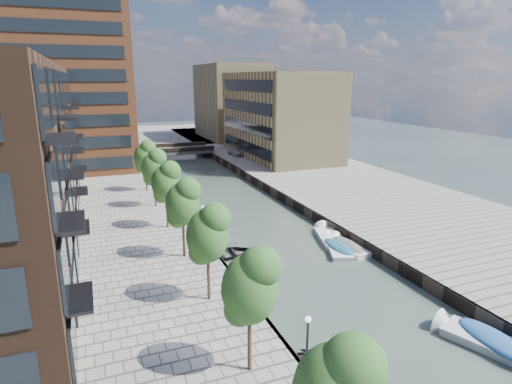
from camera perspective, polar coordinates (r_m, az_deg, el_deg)
water at (r=49.24m, az=-3.49°, el=-1.65°), size 300.00×300.00×0.00m
quay_right at (r=55.94m, az=12.27°, el=0.58°), size 20.00×140.00×1.00m
quay_wall_left at (r=47.66m, az=-10.49°, el=-1.82°), size 0.25×140.00×1.00m
quay_wall_right at (r=51.22m, az=3.00°, el=-0.41°), size 0.25×140.00×1.00m
far_closure at (r=106.78m, az=-13.63°, el=7.22°), size 80.00×40.00×1.00m
apartment_block at (r=35.88m, az=-30.07°, el=3.25°), size 8.00×38.00×14.00m
tower at (r=70.01m, az=-24.46°, el=15.26°), size 18.00×18.00×30.00m
tan_block_near at (r=73.78m, az=3.03°, el=10.21°), size 12.00×25.00×14.00m
tan_block_far at (r=97.92m, az=-3.40°, el=11.95°), size 12.00×20.00×16.00m
bridge at (r=79.29m, az=-10.74°, el=5.49°), size 13.00×6.00×1.30m
tree_1 at (r=19.11m, az=-0.90°, el=-12.19°), size 2.50×2.50×5.95m
tree_2 at (r=25.24m, az=-6.53°, el=-5.36°), size 2.50×2.50×5.95m
tree_3 at (r=31.74m, az=-9.83°, el=-1.23°), size 2.50×2.50×5.95m
tree_4 at (r=38.41m, az=-12.00°, el=1.48°), size 2.50×2.50×5.95m
tree_5 at (r=45.18m, az=-13.52°, el=3.39°), size 2.50×2.50×5.95m
tree_6 at (r=52.01m, az=-14.65°, el=4.79°), size 2.50×2.50×5.95m
lamp_0 at (r=18.17m, az=6.80°, el=-20.51°), size 0.24×0.24×4.12m
lamp_1 at (r=31.62m, az=-7.00°, el=-4.60°), size 0.24×0.24×4.12m
lamp_2 at (r=46.71m, az=-11.99°, el=1.59°), size 0.24×0.24×4.12m
sloop_1 at (r=23.36m, az=10.37°, el=-22.22°), size 5.53×4.86×0.95m
sloop_2 at (r=40.08m, az=-6.44°, el=-5.65°), size 4.65×3.54×0.90m
sloop_3 at (r=37.60m, az=-6.02°, el=-7.05°), size 5.62×4.76×0.99m
sloop_4 at (r=35.22m, az=-4.09°, el=-8.58°), size 4.82×3.55×0.97m
motorboat_0 at (r=27.50m, az=28.14°, el=-17.10°), size 3.90×6.05×1.91m
motorboat_2 at (r=39.57m, az=9.50°, el=-5.89°), size 3.11×5.44×1.72m
motorboat_3 at (r=37.10m, az=10.80°, el=-7.23°), size 3.35×5.13×1.62m
motorboat_4 at (r=37.55m, az=11.66°, el=-7.00°), size 2.34×5.10×1.64m
car at (r=74.77m, az=-2.68°, el=5.38°), size 2.36×4.13×1.32m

